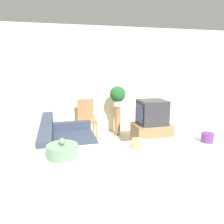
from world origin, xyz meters
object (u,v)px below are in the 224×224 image
at_px(potted_plant, 118,95).
at_px(decorative_bowl, 62,151).
at_px(television, 152,112).
at_px(couch, 68,151).
at_px(wooden_chair, 86,117).

xyz_separation_m(potted_plant, decorative_bowl, (-1.45, -3.41, 0.06)).
bearing_deg(television, couch, -167.97).
relative_size(couch, decorative_bowl, 7.27).
xyz_separation_m(couch, potted_plant, (1.33, 1.43, 0.75)).
height_order(television, potted_plant, potted_plant).
bearing_deg(couch, decorative_bowl, -93.41).
distance_m(television, potted_plant, 1.17).
distance_m(couch, television, 1.89).
distance_m(couch, potted_plant, 2.09).
bearing_deg(decorative_bowl, couch, 86.59).
bearing_deg(wooden_chair, decorative_bowl, -100.90).
distance_m(wooden_chair, decorative_bowl, 3.51).
height_order(television, wooden_chair, television).
bearing_deg(decorative_bowl, television, 51.22).
xyz_separation_m(couch, wooden_chair, (0.54, 1.43, 0.24)).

